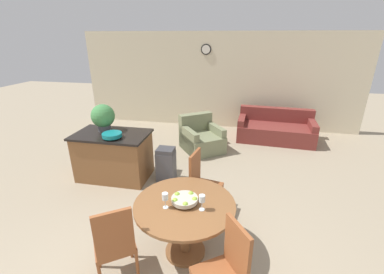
% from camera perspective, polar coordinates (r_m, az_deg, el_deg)
% --- Properties ---
extents(wall_back, '(8.00, 0.09, 2.70)m').
position_cam_1_polar(wall_back, '(7.61, 5.72, 12.25)').
color(wall_back, beige).
rests_on(wall_back, ground_plane).
extents(dining_table, '(1.20, 1.20, 0.74)m').
position_cam_1_polar(dining_table, '(3.21, -1.61, -16.92)').
color(dining_table, brown).
rests_on(dining_table, ground_plane).
extents(dining_chair_near_left, '(0.58, 0.58, 1.01)m').
position_cam_1_polar(dining_chair_near_left, '(3.03, -16.81, -21.43)').
color(dining_chair_near_left, brown).
rests_on(dining_chair_near_left, ground_plane).
extents(dining_chair_near_right, '(0.58, 0.58, 1.01)m').
position_cam_1_polar(dining_chair_near_right, '(2.71, 7.56, -26.90)').
color(dining_chair_near_right, brown).
rests_on(dining_chair_near_right, ground_plane).
extents(dining_chair_far_side, '(0.49, 0.49, 1.01)m').
position_cam_1_polar(dining_chair_far_side, '(3.88, 2.16, -9.84)').
color(dining_chair_far_side, brown).
rests_on(dining_chair_far_side, ground_plane).
extents(fruit_bowl, '(0.31, 0.31, 0.10)m').
position_cam_1_polar(fruit_bowl, '(3.07, -1.65, -13.69)').
color(fruit_bowl, '#B7B29E').
rests_on(fruit_bowl, dining_table).
extents(wine_glass_left, '(0.07, 0.07, 0.19)m').
position_cam_1_polar(wine_glass_left, '(2.97, -5.99, -13.15)').
color(wine_glass_left, silver).
rests_on(wine_glass_left, dining_table).
extents(wine_glass_right, '(0.07, 0.07, 0.19)m').
position_cam_1_polar(wine_glass_right, '(2.93, 2.24, -13.64)').
color(wine_glass_right, silver).
rests_on(wine_glass_right, dining_table).
extents(kitchen_island, '(1.36, 0.82, 0.90)m').
position_cam_1_polar(kitchen_island, '(5.11, -16.97, -3.94)').
color(kitchen_island, brown).
rests_on(kitchen_island, ground_plane).
extents(teal_bowl, '(0.34, 0.34, 0.09)m').
position_cam_1_polar(teal_bowl, '(4.70, -17.35, 0.43)').
color(teal_bowl, '#147A7F').
rests_on(teal_bowl, kitchen_island).
extents(potted_plant, '(0.43, 0.43, 0.51)m').
position_cam_1_polar(potted_plant, '(5.05, -19.16, 4.27)').
color(potted_plant, '#4C4C51').
rests_on(potted_plant, kitchen_island).
extents(trash_bin, '(0.33, 0.29, 0.66)m').
position_cam_1_polar(trash_bin, '(4.85, -5.78, -6.12)').
color(trash_bin, '#47474C').
rests_on(trash_bin, ground_plane).
extents(couch, '(1.96, 1.09, 0.78)m').
position_cam_1_polar(couch, '(7.09, 17.98, 1.59)').
color(couch, maroon).
rests_on(couch, ground_plane).
extents(armchair, '(1.21, 1.24, 0.82)m').
position_cam_1_polar(armchair, '(6.15, 2.04, -0.32)').
color(armchair, '#7A7F5B').
rests_on(armchair, ground_plane).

